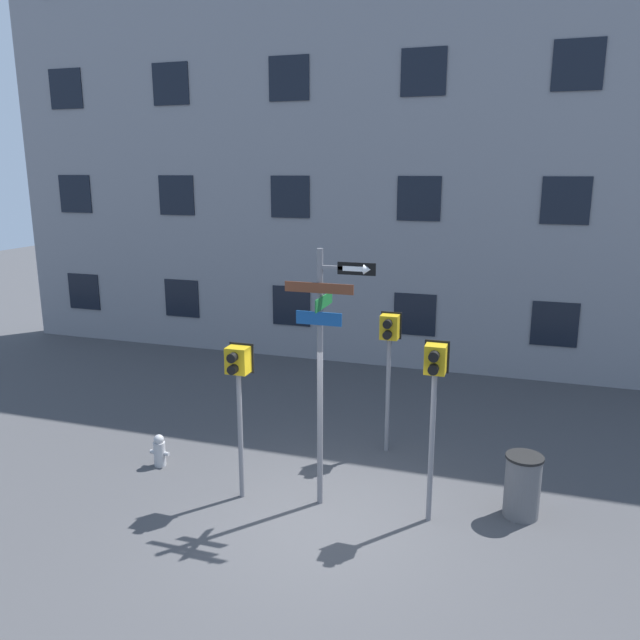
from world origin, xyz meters
The scene contains 8 objects.
ground_plane centered at (0.00, 0.00, 0.00)m, with size 60.00×60.00×0.00m, color #424244.
building_facade centered at (0.00, 8.18, 5.94)m, with size 24.00×0.63×11.87m.
street_sign_pole centered at (-0.18, 0.57, 2.46)m, with size 1.35×0.78×4.05m.
pedestrian_signal_left centered at (-1.50, 0.37, 2.02)m, with size 0.40×0.40×2.54m.
pedestrian_signal_right centered at (1.47, 0.59, 2.17)m, with size 0.36×0.40×2.78m.
pedestrian_signal_across centered at (0.37, 2.76, 2.10)m, with size 0.38×0.40×2.65m.
fire_hydrant centered at (-3.36, 0.91, 0.28)m, with size 0.37×0.21×0.59m.
trash_bin centered at (2.79, 1.16, 0.50)m, with size 0.56×0.56×0.99m.
Camera 1 is at (2.51, -7.94, 5.14)m, focal length 35.00 mm.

